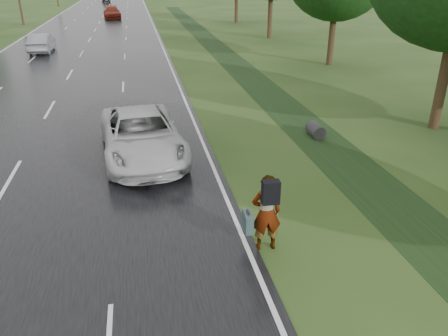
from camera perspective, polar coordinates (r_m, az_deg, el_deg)
name	(u,v)px	position (r m, az deg, el deg)	size (l,w,h in m)	color
road	(93,33)	(51.67, -16.69, 16.51)	(14.00, 180.00, 0.04)	black
edge_stripe_east	(156,31)	(51.53, -8.89, 17.21)	(0.12, 180.00, 0.01)	silver
edge_stripe_west	(28,35)	(52.68, -24.26, 15.60)	(0.12, 180.00, 0.01)	silver
center_line	(93,33)	(51.67, -16.69, 16.53)	(0.12, 180.00, 0.01)	silver
drainage_ditch	(260,86)	(26.54, 4.70, 10.68)	(2.20, 120.00, 0.56)	black
pedestrian	(265,212)	(10.57, 5.44, -5.73)	(0.90, 0.83, 2.01)	#A5998C
white_pickup	(142,135)	(16.12, -10.71, 4.22)	(2.76, 5.98, 1.66)	silver
silver_sedan	(42,43)	(40.62, -22.72, 14.84)	(1.58, 4.53, 1.49)	gray
far_car_red	(112,13)	(66.99, -14.42, 19.07)	(2.22, 5.46, 1.58)	maroon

